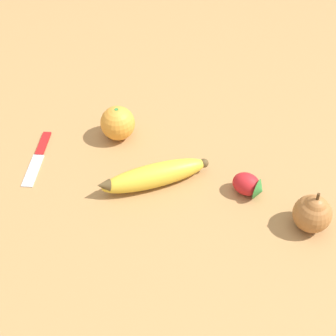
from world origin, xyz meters
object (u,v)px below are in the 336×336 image
object	(u,v)px
orange	(118,123)
strawberry	(248,185)
banana	(154,176)
paring_knife	(38,156)
pear	(313,212)

from	to	relation	value
orange	strawberry	world-z (taller)	orange
banana	orange	bearing A→B (deg)	-79.98
banana	paring_knife	bearing A→B (deg)	-36.87
orange	banana	bearing A→B (deg)	105.85
banana	strawberry	bearing A→B (deg)	153.64
strawberry	paring_knife	distance (m)	0.41
pear	strawberry	xyz separation A→B (m)	(0.08, -0.10, -0.02)
banana	pear	xyz separation A→B (m)	(-0.24, 0.16, 0.01)
orange	strawberry	size ratio (longest dim) A/B	1.03
paring_knife	strawberry	bearing A→B (deg)	170.98
orange	paring_knife	distance (m)	0.17
pear	orange	bearing A→B (deg)	-47.58
pear	strawberry	size ratio (longest dim) A/B	1.21
orange	paring_knife	xyz separation A→B (m)	(0.17, 0.02, -0.03)
pear	strawberry	distance (m)	0.12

